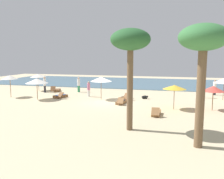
{
  "coord_description": "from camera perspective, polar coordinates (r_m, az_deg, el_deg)",
  "views": [
    {
      "loc": [
        6.27,
        -21.28,
        4.32
      ],
      "look_at": [
        0.28,
        0.84,
        1.1
      ],
      "focal_mm": 38.1,
      "sensor_mm": 36.0,
      "label": 1
    }
  ],
  "objects": [
    {
      "name": "lounger_2",
      "position": [
        30.0,
        -13.08,
        -0.16
      ],
      "size": [
        1.09,
        1.76,
        0.72
      ],
      "color": "brown",
      "rests_on": "ground_plane"
    },
    {
      "name": "umbrella_1",
      "position": [
        23.69,
        -2.64,
        2.5
      ],
      "size": [
        2.13,
        2.13,
        2.27
      ],
      "color": "olive",
      "rests_on": "ground_plane"
    },
    {
      "name": "person_0",
      "position": [
        28.99,
        -8.01,
        1.17
      ],
      "size": [
        0.47,
        0.47,
        1.81
      ],
      "color": "#338C59",
      "rests_on": "ground_plane"
    },
    {
      "name": "umbrella_0",
      "position": [
        24.85,
        -17.6,
        1.98
      ],
      "size": [
        2.22,
        2.22,
        2.11
      ],
      "color": "brown",
      "rests_on": "ground_plane"
    },
    {
      "name": "umbrella_6",
      "position": [
        20.52,
        23.15,
        0.17
      ],
      "size": [
        1.74,
        1.74,
        1.98
      ],
      "color": "brown",
      "rests_on": "ground_plane"
    },
    {
      "name": "palm_0",
      "position": [
        11.69,
        21.04,
        10.16
      ],
      "size": [
        2.26,
        2.26,
        5.79
      ],
      "color": "brown",
      "rests_on": "ground_plane"
    },
    {
      "name": "lounger_1",
      "position": [
        21.76,
        2.22,
        -2.99
      ],
      "size": [
        0.79,
        1.75,
        0.68
      ],
      "color": "olive",
      "rests_on": "ground_plane"
    },
    {
      "name": "person_1",
      "position": [
        28.93,
        23.42,
        0.46
      ],
      "size": [
        0.43,
        0.43,
        1.7
      ],
      "color": "#26262D",
      "rests_on": "ground_plane"
    },
    {
      "name": "lounger_0",
      "position": [
        25.44,
        -12.27,
        -1.56
      ],
      "size": [
        1.32,
        1.77,
        0.68
      ],
      "color": "brown",
      "rests_on": "ground_plane"
    },
    {
      "name": "umbrella_3",
      "position": [
        31.3,
        -17.28,
        3.21
      ],
      "size": [
        2.03,
        2.03,
        2.1
      ],
      "color": "brown",
      "rests_on": "ground_plane"
    },
    {
      "name": "ground_plane",
      "position": [
        22.6,
        -1.26,
        -3.02
      ],
      "size": [
        60.0,
        60.0,
        0.0
      ],
      "primitive_type": "plane",
      "color": "beige"
    },
    {
      "name": "dog",
      "position": [
        24.5,
        7.92,
        -1.8
      ],
      "size": [
        0.75,
        0.61,
        0.35
      ],
      "color": "black",
      "rests_on": "ground_plane"
    },
    {
      "name": "umbrella_4",
      "position": [
        25.87,
        25.3,
        1.95
      ],
      "size": [
        2.02,
        2.02,
        2.18
      ],
      "color": "brown",
      "rests_on": "ground_plane"
    },
    {
      "name": "lounger_4",
      "position": [
        24.05,
        3.42,
        -1.95
      ],
      "size": [
        1.07,
        1.77,
        0.71
      ],
      "color": "brown",
      "rests_on": "ground_plane"
    },
    {
      "name": "lounger_3",
      "position": [
        17.91,
        10.54,
        -5.54
      ],
      "size": [
        0.6,
        1.7,
        0.67
      ],
      "color": "olive",
      "rests_on": "ground_plane"
    },
    {
      "name": "person_4",
      "position": [
        29.5,
        -15.85,
        1.22
      ],
      "size": [
        0.41,
        0.41,
        1.91
      ],
      "color": "#26262D",
      "rests_on": "ground_plane"
    },
    {
      "name": "person_3",
      "position": [
        26.45,
        21.08,
        -0.11
      ],
      "size": [
        0.32,
        0.32,
        1.65
      ],
      "color": "white",
      "rests_on": "ground_plane"
    },
    {
      "name": "ocean_water",
      "position": [
        39.02,
        5.81,
        1.65
      ],
      "size": [
        48.0,
        16.0,
        0.06
      ],
      "primitive_type": "cube",
      "color": "#476B7F",
      "rests_on": "ground_plane"
    },
    {
      "name": "umbrella_2",
      "position": [
        27.25,
        -23.31,
        2.72
      ],
      "size": [
        1.7,
        1.7,
        2.33
      ],
      "color": "olive",
      "rests_on": "ground_plane"
    },
    {
      "name": "palm_2",
      "position": [
        13.67,
        4.44,
        10.9
      ],
      "size": [
        2.28,
        2.28,
        5.88
      ],
      "color": "brown",
      "rests_on": "ground_plane"
    },
    {
      "name": "person_2",
      "position": [
        25.53,
        -5.62,
        0.12
      ],
      "size": [
        0.42,
        0.42,
        1.66
      ],
      "color": "white",
      "rests_on": "ground_plane"
    },
    {
      "name": "umbrella_5",
      "position": [
        19.9,
        14.75,
        0.56
      ],
      "size": [
        1.89,
        1.89,
        2.01
      ],
      "color": "brown",
      "rests_on": "ground_plane"
    }
  ]
}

